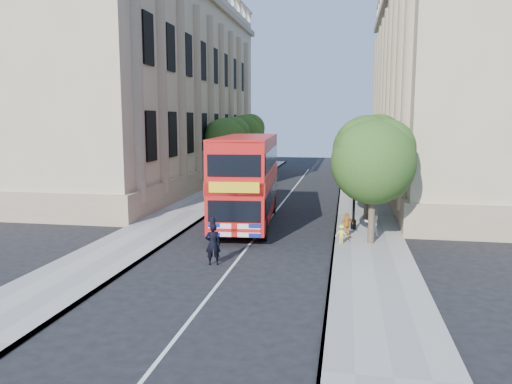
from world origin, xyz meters
The scene contains 17 objects.
ground centered at (0.00, 0.00, 0.00)m, with size 120.00×120.00×0.00m, color black.
pavement_right centered at (5.75, 10.00, 0.06)m, with size 3.50×80.00×0.12m, color gray.
pavement_left centered at (-5.75, 10.00, 0.06)m, with size 3.50×80.00×0.12m, color gray.
building_right centered at (13.80, 24.00, 9.00)m, with size 12.00×38.00×18.00m, color tan.
building_left centered at (-13.80, 24.00, 9.00)m, with size 12.00×38.00×18.00m, color tan.
tree_right_near centered at (5.84, 3.03, 4.25)m, with size 4.00×4.00×6.08m.
tree_right_mid centered at (5.84, 9.03, 4.45)m, with size 4.20×4.20×6.37m.
tree_right_far centered at (5.84, 15.03, 4.31)m, with size 4.00×4.00×6.15m.
tree_left_far centered at (-5.96, 22.03, 4.44)m, with size 4.00×4.00×6.30m.
tree_left_back centered at (-5.96, 30.03, 4.71)m, with size 4.20×4.20×6.65m.
lamp_post centered at (5.00, 6.00, 2.51)m, with size 0.32×0.32×5.16m.
double_decker_bus centered at (-1.05, 6.69, 2.76)m, with size 3.76×11.02×5.00m.
box_van centered at (-2.19, 15.43, 1.21)m, with size 2.14×4.45×2.46m.
police_constable centered at (-0.85, -1.55, 0.89)m, with size 0.65×0.42×1.77m, color black.
woman_pedestrian centered at (5.88, 4.15, 0.90)m, with size 0.76×0.59×1.57m, color white.
child_a centered at (4.65, 4.24, 0.73)m, with size 0.72×0.30×1.23m, color orange.
child_b centered at (4.40, 2.57, 0.58)m, with size 0.60×0.34×0.93m, color #E2DF4D.
Camera 1 is at (4.55, -21.17, 6.02)m, focal length 35.00 mm.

